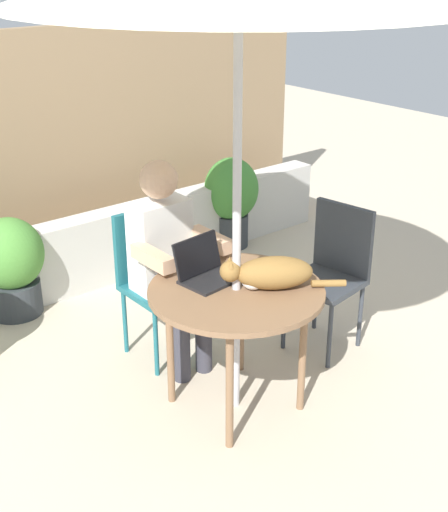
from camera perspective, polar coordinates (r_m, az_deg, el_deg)
ground_plane at (r=4.01m, az=0.93°, el=-11.89°), size 14.00×14.00×0.00m
fence_back at (r=5.51m, az=-15.55°, el=7.91°), size 5.21×0.08×1.81m
planter_wall_low at (r=5.23m, az=-12.15°, el=-0.02°), size 4.69×0.20×0.54m
patio_table at (r=3.66m, az=0.99°, el=-3.61°), size 0.92×0.92×0.72m
chair_occupied at (r=4.27m, az=-5.73°, el=-1.21°), size 0.40×0.40×0.91m
chair_empty at (r=4.37m, az=8.82°, el=-0.75°), size 0.46×0.46×0.91m
person_seated at (r=4.08m, az=-4.58°, el=0.20°), size 0.48×0.48×1.25m
laptop at (r=3.72m, az=-1.62°, el=-0.93°), size 0.33×0.28×0.21m
cat at (r=3.61m, az=3.70°, el=-1.41°), size 0.55×0.43×0.17m
potted_plant_by_chair at (r=5.83m, az=0.60°, el=4.85°), size 0.45×0.45×0.76m
potted_plant_corner at (r=4.96m, az=-16.87°, el=-0.60°), size 0.46×0.46×0.69m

